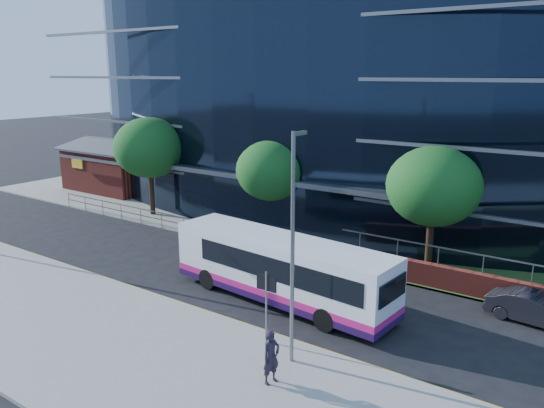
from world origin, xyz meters
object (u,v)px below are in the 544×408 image
Objects in this scene: tree_far_b at (271,171)px; tree_far_a at (149,148)px; parked_car at (535,309)px; brick_pavilion at (119,167)px; streetlight_east at (293,244)px; tree_far_c at (434,187)px; street_sign at (266,292)px; city_bus at (282,269)px; pedestrian at (271,357)px.

tree_far_a is at bearing -177.14° from tree_far_b.
tree_far_a is 1.85× the size of parked_car.
brick_pavilion is 32.19m from streetlight_east.
tree_far_a reaches higher than brick_pavilion.
tree_far_c is at bearing -2.86° from tree_far_b.
tree_far_a is at bearing -26.55° from brick_pavilion.
brick_pavilion is at bearing 171.18° from tree_far_c.
city_bus is at bearing 115.18° from street_sign.
tree_far_b is at bearing 127.63° from streetlight_east.
pedestrian is at bearing -83.21° from streetlight_east.
parked_car is (5.41, -2.88, -3.91)m from tree_far_c.
tree_far_a is 0.64× the size of city_bus.
parked_car is at bearing -19.69° from pedestrian.
street_sign is 0.25× the size of city_bus.
tree_far_b reaches higher than brick_pavilion.
street_sign is at bearing -29.65° from brick_pavilion.
pedestrian is (19.18, -12.70, -3.80)m from tree_far_a.
tree_far_b reaches higher than parked_car.
tree_far_c is (10.00, -0.50, 0.33)m from tree_far_b.
street_sign is 0.35× the size of streetlight_east.
brick_pavilion is at bearing 84.33° from parked_car.
pedestrian is (3.36, -5.68, -0.49)m from city_bus.
streetlight_east is at bearing -30.46° from tree_far_a.
tree_far_c is 0.59× the size of city_bus.
street_sign is 0.40× the size of tree_far_a.
tree_far_c is at bearing -8.82° from brick_pavilion.
tree_far_a is 10.03m from tree_far_b.
brick_pavilion is 4.74× the size of pedestrian.
parked_car is (25.41, -2.88, -4.24)m from tree_far_a.
city_bus is at bearing -23.91° from tree_far_a.
streetlight_east is at bearing -47.66° from city_bus.
city_bus reaches higher than pedestrian.
tree_far_b is 3.33× the size of pedestrian.
parked_car is (9.59, 4.13, -0.93)m from city_bus.
tree_far_b is 1.60× the size of parked_car.
parked_car is 11.63m from pedestrian.
street_sign is 4.00m from city_bus.
street_sign is at bearing -103.29° from tree_far_c.
city_bus is 2.91× the size of parked_car.
tree_far_b is 0.55× the size of city_bus.
city_bus is 10.49m from parked_car.
pedestrian reaches higher than parked_car.
street_sign is 11.14m from tree_far_c.
brick_pavilion is 29.46m from tree_far_c.
tree_far_a is 0.87× the size of streetlight_east.
pedestrian is (-6.23, -9.81, 0.44)m from parked_car.
parked_car is (6.41, 8.29, -3.82)m from streetlight_east.
streetlight_east is at bearing 19.52° from pedestrian.
streetlight_east is at bearing -95.11° from tree_far_c.
brick_pavilion is 35.22m from parked_car.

